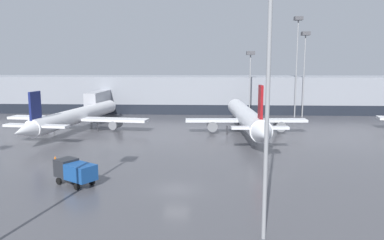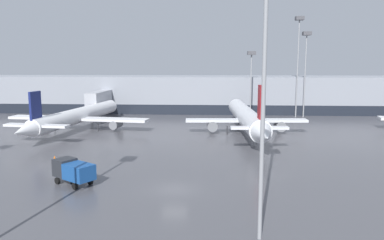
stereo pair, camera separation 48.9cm
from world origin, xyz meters
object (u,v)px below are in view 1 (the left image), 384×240
object	(u,v)px
parked_jet_0	(77,116)
apron_light_mast_7	(298,41)
traffic_cone_1	(55,159)
apron_light_mast_3	(305,51)
apron_light_mast_1	(250,64)
service_truck_0	(75,170)
parked_jet_1	(246,117)

from	to	relation	value
parked_jet_0	apron_light_mast_7	xyz separation A→B (m)	(44.17, 19.30, 14.74)
traffic_cone_1	apron_light_mast_3	distance (m)	60.45
apron_light_mast_1	apron_light_mast_7	size ratio (longest dim) A/B	0.66
traffic_cone_1	apron_light_mast_3	xyz separation A→B (m)	(40.79, 42.09, 14.76)
apron_light_mast_1	apron_light_mast_3	bearing A→B (deg)	7.25
parked_jet_0	service_truck_0	distance (m)	33.15
parked_jet_1	service_truck_0	size ratio (longest dim) A/B	7.88
service_truck_0	apron_light_mast_1	bearing A→B (deg)	-81.60
apron_light_mast_1	apron_light_mast_3	distance (m)	12.82
apron_light_mast_3	traffic_cone_1	bearing A→B (deg)	-134.10
service_truck_0	apron_light_mast_1	size ratio (longest dim) A/B	0.33
apron_light_mast_1	parked_jet_1	bearing A→B (deg)	-97.57
traffic_cone_1	service_truck_0	bearing A→B (deg)	-56.63
apron_light_mast_3	apron_light_mast_7	bearing A→B (deg)	-170.80
apron_light_mast_7	apron_light_mast_3	bearing A→B (deg)	9.20
parked_jet_1	service_truck_0	bearing A→B (deg)	142.85
traffic_cone_1	apron_light_mast_7	distance (m)	59.62
parked_jet_1	service_truck_0	distance (m)	35.59
apron_light_mast_3	apron_light_mast_7	distance (m)	2.86
service_truck_0	apron_light_mast_7	distance (m)	62.54
traffic_cone_1	parked_jet_0	bearing A→B (deg)	102.97
service_truck_0	apron_light_mast_1	distance (m)	55.27
parked_jet_1	apron_light_mast_3	bearing A→B (deg)	-37.83
service_truck_0	apron_light_mast_3	bearing A→B (deg)	-91.45
parked_jet_1	traffic_cone_1	xyz separation A→B (m)	(-25.79, -20.63, -2.57)
parked_jet_0	parked_jet_1	bearing A→B (deg)	-86.38
parked_jet_0	apron_light_mast_1	world-z (taller)	apron_light_mast_1
parked_jet_1	apron_light_mast_1	bearing A→B (deg)	-10.45
parked_jet_0	apron_light_mast_1	distance (m)	39.31
service_truck_0	parked_jet_1	bearing A→B (deg)	-91.16
parked_jet_0	apron_light_mast_1	bearing A→B (deg)	-54.73
traffic_cone_1	apron_light_mast_1	size ratio (longest dim) A/B	0.05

